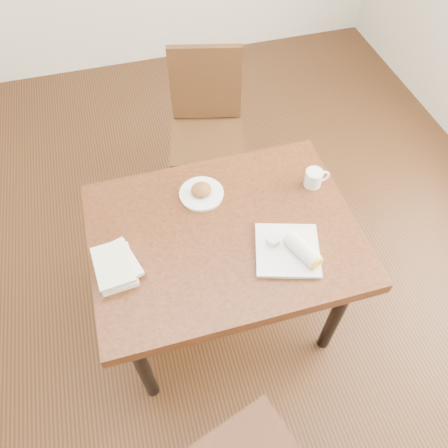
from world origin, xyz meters
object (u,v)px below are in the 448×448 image
object	(u,v)px
chair_far	(207,122)
plate_burrito	(292,250)
table	(224,243)
coffee_mug	(314,178)
book_stack	(116,266)
plate_scone	(201,192)

from	to	relation	value
chair_far	plate_burrito	bearing A→B (deg)	-86.16
table	coffee_mug	distance (m)	0.49
chair_far	book_stack	bearing A→B (deg)	-121.62
chair_far	coffee_mug	world-z (taller)	chair_far
chair_far	coffee_mug	bearing A→B (deg)	-68.77
table	plate_burrito	size ratio (longest dim) A/B	3.54
coffee_mug	book_stack	bearing A→B (deg)	-167.10
table	coffee_mug	xyz separation A→B (m)	(0.46, 0.14, 0.13)
book_stack	table	bearing A→B (deg)	7.97
chair_far	plate_scone	bearing A→B (deg)	-105.63
coffee_mug	plate_scone	bearing A→B (deg)	171.99
table	chair_far	distance (m)	0.94
chair_far	plate_burrito	size ratio (longest dim) A/B	3.06
plate_scone	coffee_mug	world-z (taller)	coffee_mug
plate_burrito	table	bearing A→B (deg)	142.11
table	chair_far	size ratio (longest dim) A/B	1.15
plate_scone	plate_burrito	xyz separation A→B (m)	(0.27, -0.39, 0.01)
table	coffee_mug	bearing A→B (deg)	17.59
chair_far	plate_scone	world-z (taller)	chair_far
table	plate_burrito	xyz separation A→B (m)	(0.23, -0.18, 0.11)
chair_far	book_stack	distance (m)	1.17
plate_burrito	book_stack	distance (m)	0.69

